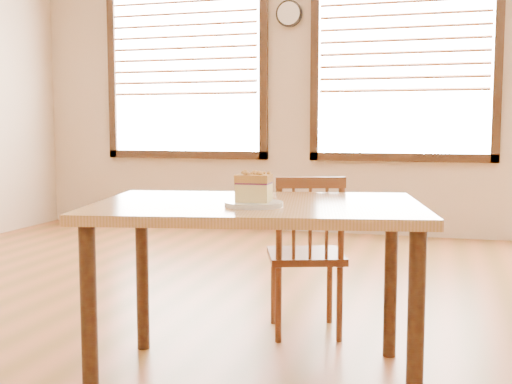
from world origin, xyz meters
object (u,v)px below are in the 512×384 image
at_px(cafe_table_main, 258,224).
at_px(cafe_chair_main, 306,254).
at_px(wall_clock, 289,14).
at_px(cake_slice, 253,187).
at_px(plate, 254,204).

xyz_separation_m(cafe_table_main, cafe_chair_main, (0.06, 0.66, -0.24)).
height_order(wall_clock, cafe_table_main, wall_clock).
distance_m(cafe_table_main, cake_slice, 0.21).
xyz_separation_m(cafe_chair_main, plate, (-0.04, -0.79, 0.34)).
distance_m(wall_clock, plate, 4.22).
distance_m(cafe_chair_main, cake_slice, 0.89).
bearing_deg(plate, wall_clock, 101.53).
relative_size(wall_clock, cafe_table_main, 0.18).
bearing_deg(cafe_chair_main, cafe_table_main, 65.43).
relative_size(cafe_chair_main, cake_slice, 5.75).
height_order(wall_clock, cake_slice, wall_clock).
height_order(wall_clock, plate, wall_clock).
relative_size(plate, cake_slice, 1.57).
xyz_separation_m(cafe_chair_main, cake_slice, (-0.04, -0.79, 0.41)).
bearing_deg(cafe_chair_main, wall_clock, -93.99).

